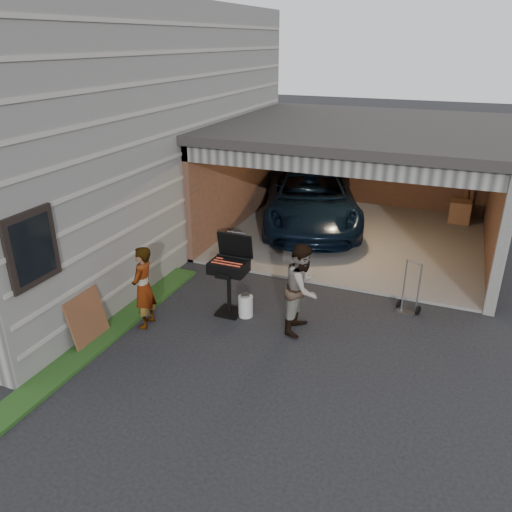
# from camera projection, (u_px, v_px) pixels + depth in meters

# --- Properties ---
(ground) EXTENTS (80.00, 80.00, 0.00)m
(ground) POSITION_uv_depth(u_px,v_px,m) (218.00, 373.00, 7.69)
(ground) COLOR black
(ground) RESTS_ON ground
(house) EXTENTS (7.00, 11.00, 5.50)m
(house) POSITION_uv_depth(u_px,v_px,m) (65.00, 128.00, 12.07)
(house) COLOR #474744
(house) RESTS_ON ground
(groundcover_strip) EXTENTS (0.50, 8.00, 0.06)m
(groundcover_strip) POSITION_uv_depth(u_px,v_px,m) (56.00, 374.00, 7.61)
(groundcover_strip) COLOR #193814
(groundcover_strip) RESTS_ON ground
(garage) EXTENTS (6.80, 6.30, 2.90)m
(garage) POSITION_uv_depth(u_px,v_px,m) (363.00, 164.00, 12.45)
(garage) COLOR #605E59
(garage) RESTS_ON ground
(minivan) EXTENTS (3.94, 5.72, 1.45)m
(minivan) POSITION_uv_depth(u_px,v_px,m) (310.00, 200.00, 13.46)
(minivan) COLOR black
(minivan) RESTS_ON ground
(woman) EXTENTS (0.43, 0.59, 1.51)m
(woman) POSITION_uv_depth(u_px,v_px,m) (143.00, 287.00, 8.68)
(woman) COLOR #CAE6FF
(woman) RESTS_ON ground
(man) EXTENTS (0.63, 0.80, 1.62)m
(man) POSITION_uv_depth(u_px,v_px,m) (302.00, 288.00, 8.54)
(man) COLOR #50361F
(man) RESTS_ON ground
(bbq_grill) EXTENTS (0.67, 0.59, 1.50)m
(bbq_grill) POSITION_uv_depth(u_px,v_px,m) (230.00, 269.00, 9.04)
(bbq_grill) COLOR black
(bbq_grill) RESTS_ON ground
(propane_tank) EXTENTS (0.31, 0.31, 0.41)m
(propane_tank) POSITION_uv_depth(u_px,v_px,m) (246.00, 306.00, 9.20)
(propane_tank) COLOR silver
(propane_tank) RESTS_ON ground
(plywood_panel) EXTENTS (0.22, 0.80, 0.88)m
(plywood_panel) POSITION_uv_depth(u_px,v_px,m) (87.00, 318.00, 8.33)
(plywood_panel) COLOR brown
(plywood_panel) RESTS_ON ground
(hand_truck) EXTENTS (0.46, 0.42, 1.03)m
(hand_truck) POSITION_uv_depth(u_px,v_px,m) (408.00, 303.00, 9.33)
(hand_truck) COLOR slate
(hand_truck) RESTS_ON ground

